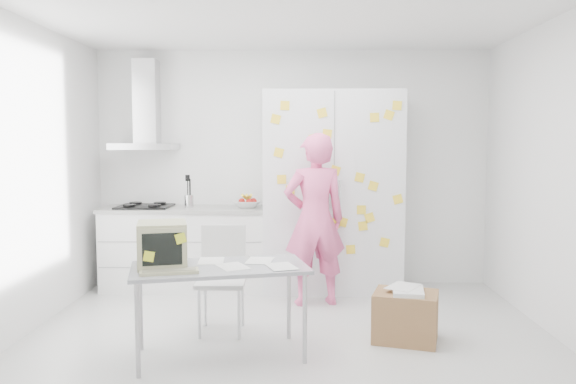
{
  "coord_description": "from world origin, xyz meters",
  "views": [
    {
      "loc": [
        0.09,
        -4.52,
        1.64
      ],
      "look_at": [
        -0.02,
        0.79,
        1.17
      ],
      "focal_mm": 35.0,
      "sensor_mm": 36.0,
      "label": 1
    }
  ],
  "objects_px": {
    "chair": "(222,272)",
    "desk": "(183,255)",
    "person": "(315,219)",
    "cardboard_box": "(406,316)"
  },
  "relations": [
    {
      "from": "chair",
      "to": "desk",
      "type": "bearing_deg",
      "value": -107.69
    },
    {
      "from": "person",
      "to": "desk",
      "type": "height_order",
      "value": "person"
    },
    {
      "from": "person",
      "to": "chair",
      "type": "height_order",
      "value": "person"
    },
    {
      "from": "person",
      "to": "desk",
      "type": "bearing_deg",
      "value": 42.28
    },
    {
      "from": "desk",
      "to": "cardboard_box",
      "type": "bearing_deg",
      "value": -0.81
    },
    {
      "from": "desk",
      "to": "cardboard_box",
      "type": "relative_size",
      "value": 2.37
    },
    {
      "from": "chair",
      "to": "cardboard_box",
      "type": "relative_size",
      "value": 1.51
    },
    {
      "from": "person",
      "to": "desk",
      "type": "xyz_separation_m",
      "value": [
        -1.03,
        -1.46,
        -0.08
      ]
    },
    {
      "from": "person",
      "to": "cardboard_box",
      "type": "relative_size",
      "value": 2.88
    },
    {
      "from": "person",
      "to": "cardboard_box",
      "type": "distance_m",
      "value": 1.44
    }
  ]
}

